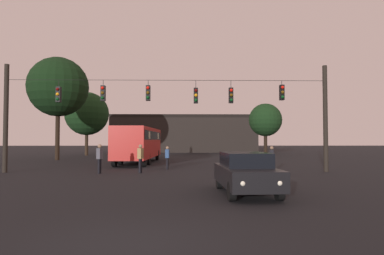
% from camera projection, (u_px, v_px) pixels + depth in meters
% --- Properties ---
extents(ground_plane, '(168.00, 168.00, 0.00)m').
position_uv_depth(ground_plane, '(173.00, 161.00, 30.79)').
color(ground_plane, black).
rests_on(ground_plane, ground).
extents(overhead_signal_span, '(20.04, 0.44, 6.65)m').
position_uv_depth(overhead_signal_span, '(168.00, 109.00, 20.72)').
color(overhead_signal_span, black).
rests_on(overhead_signal_span, ground).
extents(city_bus, '(2.88, 11.08, 3.00)m').
position_uv_depth(city_bus, '(139.00, 141.00, 28.93)').
color(city_bus, '#B21E19').
rests_on(city_bus, ground).
extents(car_near_right, '(1.97, 4.40, 1.52)m').
position_uv_depth(car_near_right, '(246.00, 172.00, 12.41)').
color(car_near_right, black).
rests_on(car_near_right, ground).
extents(pedestrian_crossing_left, '(0.28, 0.39, 1.55)m').
position_uv_depth(pedestrian_crossing_left, '(167.00, 156.00, 22.66)').
color(pedestrian_crossing_left, black).
rests_on(pedestrian_crossing_left, ground).
extents(pedestrian_crossing_center, '(0.33, 0.41, 1.74)m').
position_uv_depth(pedestrian_crossing_center, '(100.00, 157.00, 19.84)').
color(pedestrian_crossing_center, black).
rests_on(pedestrian_crossing_center, ground).
extents(pedestrian_crossing_right, '(0.35, 0.42, 1.72)m').
position_uv_depth(pedestrian_crossing_right, '(140.00, 157.00, 20.21)').
color(pedestrian_crossing_right, black).
rests_on(pedestrian_crossing_right, ground).
extents(pedestrian_near_bus, '(0.32, 0.41, 1.61)m').
position_uv_depth(pedestrian_near_bus, '(272.00, 158.00, 20.37)').
color(pedestrian_near_bus, black).
rests_on(pedestrian_near_bus, ground).
extents(corner_building, '(22.97, 8.55, 5.93)m').
position_uv_depth(corner_building, '(184.00, 134.00, 55.64)').
color(corner_building, black).
rests_on(corner_building, ground).
extents(tree_left_silhouette, '(5.90, 5.90, 10.20)m').
position_uv_depth(tree_left_silhouette, '(58.00, 87.00, 33.30)').
color(tree_left_silhouette, black).
rests_on(tree_left_silhouette, ground).
extents(tree_behind_building, '(4.30, 4.30, 6.76)m').
position_uv_depth(tree_behind_building, '(265.00, 120.00, 43.88)').
color(tree_behind_building, black).
rests_on(tree_behind_building, ground).
extents(tree_right_far, '(5.50, 5.50, 8.08)m').
position_uv_depth(tree_right_far, '(87.00, 114.00, 42.62)').
color(tree_right_far, '#2D2116').
rests_on(tree_right_far, ground).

